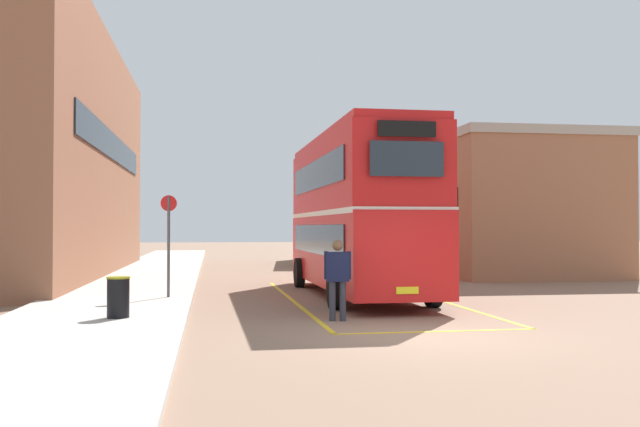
{
  "coord_description": "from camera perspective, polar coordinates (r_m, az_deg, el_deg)",
  "views": [
    {
      "loc": [
        -3.99,
        -12.77,
        2.06
      ],
      "look_at": [
        -0.19,
        11.69,
        2.54
      ],
      "focal_mm": 39.29,
      "sensor_mm": 36.0,
      "label": 1
    }
  ],
  "objects": [
    {
      "name": "bay_marking_yellow",
      "position": [
        19.17,
        4.23,
        -7.25
      ],
      "size": [
        4.37,
        12.52,
        0.01
      ],
      "color": "gold",
      "rests_on": "ground"
    },
    {
      "name": "brick_building_left",
      "position": [
        31.31,
        -21.27,
        4.24
      ],
      "size": [
        5.31,
        22.51,
        9.86
      ],
      "color": "brown",
      "rests_on": "ground"
    },
    {
      "name": "litter_bin",
      "position": [
        15.49,
        -16.11,
        -6.56
      ],
      "size": [
        0.49,
        0.49,
        0.87
      ],
      "color": "black",
      "rests_on": "sidewalk_left"
    },
    {
      "name": "bus_stop_sign",
      "position": [
        19.62,
        -12.23,
        -1.8
      ],
      "size": [
        0.44,
        0.08,
        2.79
      ],
      "color": "#4C4C51",
      "rests_on": "sidewalk_left"
    },
    {
      "name": "depot_building_right",
      "position": [
        33.22,
        13.92,
        0.5
      ],
      "size": [
        6.83,
        12.17,
        5.93
      ],
      "color": "#9E6647",
      "rests_on": "ground"
    },
    {
      "name": "single_deck_bus",
      "position": [
        39.75,
        -0.12,
        -1.71
      ],
      "size": [
        3.36,
        9.85,
        3.02
      ],
      "color": "black",
      "rests_on": "ground"
    },
    {
      "name": "ground_plane",
      "position": [
        27.54,
        -0.48,
        -5.39
      ],
      "size": [
        135.6,
        135.6,
        0.0
      ],
      "primitive_type": "plane",
      "color": "#846651"
    },
    {
      "name": "pedestrian_boarding",
      "position": [
        15.37,
        1.44,
        -4.91
      ],
      "size": [
        0.59,
        0.3,
        1.77
      ],
      "color": "#2D2D38",
      "rests_on": "ground"
    },
    {
      "name": "double_decker_bus",
      "position": [
        20.95,
        2.99,
        0.14
      ],
      "size": [
        2.94,
        10.51,
        4.75
      ],
      "color": "black",
      "rests_on": "ground"
    },
    {
      "name": "sidewalk_left",
      "position": [
        29.74,
        -13.7,
        -4.91
      ],
      "size": [
        4.0,
        57.6,
        0.14
      ],
      "primitive_type": "cube",
      "color": "#B2ADA3",
      "rests_on": "ground"
    }
  ]
}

